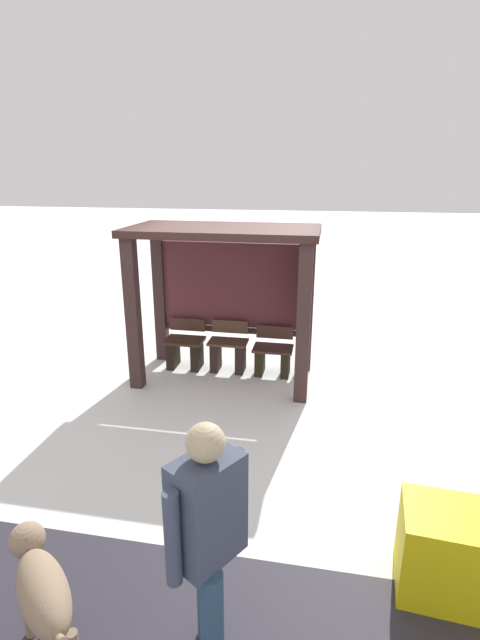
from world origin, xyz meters
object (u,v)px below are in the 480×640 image
at_px(bench_left_inside, 185,349).
at_px(bench_right_inside, 273,356).
at_px(bus_shelter, 232,273).
at_px(grit_bin, 450,553).
at_px(bench_center_inside, 228,352).
at_px(person_walking, 208,532).
at_px(dog, 41,587).

bearing_deg(bench_left_inside, bench_right_inside, 0.06).
xyz_separation_m(bus_shelter, grit_bin, (2.32, -3.49, -1.23)).
bearing_deg(bus_shelter, bench_right_inside, 9.69).
xyz_separation_m(bench_left_inside, bench_center_inside, (0.69, -0.00, 0.01)).
distance_m(bus_shelter, grit_bin, 4.37).
xyz_separation_m(bus_shelter, bench_right_inside, (0.61, 0.10, -1.29)).
bearing_deg(bench_center_inside, bench_left_inside, 179.97).
relative_size(person_walking, dog, 2.09).
xyz_separation_m(bench_center_inside, person_walking, (0.82, -4.40, 0.67)).
relative_size(bus_shelter, dog, 3.24).
height_order(dog, grit_bin, dog).
height_order(bench_left_inside, bench_center_inside, bench_center_inside).
relative_size(bus_shelter, person_walking, 1.55).
xyz_separation_m(bench_left_inside, person_walking, (1.51, -4.41, 0.68)).
bearing_deg(bus_shelter, grit_bin, -56.36).
bearing_deg(bench_right_inside, bench_left_inside, -179.94).
bearing_deg(dog, bench_left_inside, 95.90).
relative_size(bus_shelter, bench_right_inside, 3.66).
xyz_separation_m(bus_shelter, bench_center_inside, (-0.08, 0.10, -1.26)).
height_order(person_walking, grit_bin, person_walking).
bearing_deg(grit_bin, bus_shelter, 123.64).
bearing_deg(bench_right_inside, bench_center_inside, -179.85).
distance_m(person_walking, grit_bin, 1.89).
bearing_deg(person_walking, bus_shelter, 99.79).
distance_m(bench_center_inside, person_walking, 4.53).
relative_size(bus_shelter, bench_center_inside, 3.41).
distance_m(bench_right_inside, grit_bin, 3.98).
bearing_deg(dog, grit_bin, 19.83).
distance_m(bus_shelter, bench_center_inside, 1.27).
bearing_deg(bench_left_inside, person_walking, -71.08).
bearing_deg(grit_bin, person_walking, -152.83).
height_order(bench_right_inside, dog, bench_right_inside).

